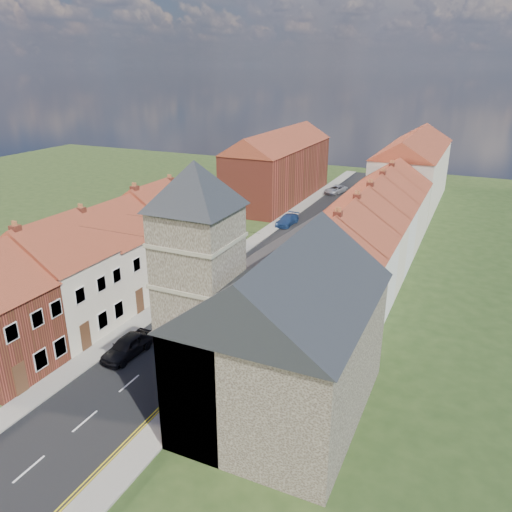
% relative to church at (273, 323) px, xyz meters
% --- Properties ---
extents(ground, '(160.00, 160.00, 0.00)m').
position_rel_church_xyz_m(ground, '(-9.36, -3.32, -5.88)').
color(ground, '#3C5022').
rests_on(ground, ground).
extents(road, '(7.00, 90.00, 0.02)m').
position_rel_church_xyz_m(road, '(-9.36, 26.68, -5.87)').
color(road, black).
rests_on(road, ground).
extents(pavement_left, '(1.80, 90.00, 0.12)m').
position_rel_church_xyz_m(pavement_left, '(-13.76, 26.68, -5.82)').
color(pavement_left, '#A4A095').
rests_on(pavement_left, ground).
extents(pavement_right, '(1.80, 90.00, 0.12)m').
position_rel_church_xyz_m(pavement_right, '(-4.96, 26.68, -5.82)').
color(pavement_right, '#A4A095').
rests_on(pavement_right, ground).
extents(church, '(11.25, 14.25, 15.20)m').
position_rel_church_xyz_m(church, '(0.00, 0.00, 0.00)').
color(church, '#3A3129').
rests_on(church, ground).
extents(cottage_r_tudor, '(8.30, 5.20, 9.00)m').
position_rel_church_xyz_m(cottage_r_tudor, '(-0.09, 9.37, -1.41)').
color(cottage_r_tudor, beige).
rests_on(cottage_r_tudor, ground).
extents(cottage_r_white_near, '(8.30, 6.00, 9.00)m').
position_rel_church_xyz_m(cottage_r_white_near, '(-0.06, 14.77, -1.40)').
color(cottage_r_white_near, white).
rests_on(cottage_r_white_near, ground).
extents(cottage_r_cream_mid, '(8.30, 5.20, 9.00)m').
position_rel_church_xyz_m(cottage_r_cream_mid, '(-0.06, 20.17, -1.40)').
color(cottage_r_cream_mid, beige).
rests_on(cottage_r_cream_mid, ground).
extents(cottage_r_pink, '(8.30, 6.00, 9.00)m').
position_rel_church_xyz_m(cottage_r_pink, '(-0.06, 25.57, -1.40)').
color(cottage_r_pink, white).
rests_on(cottage_r_pink, ground).
extents(cottage_r_white_far, '(8.30, 5.20, 9.00)m').
position_rel_church_xyz_m(cottage_r_white_far, '(-0.06, 30.97, -1.40)').
color(cottage_r_white_far, beige).
rests_on(cottage_r_white_far, ground).
extents(cottage_r_cream_far, '(8.30, 6.00, 9.00)m').
position_rel_church_xyz_m(cottage_r_cream_far, '(-0.06, 36.37, -1.40)').
color(cottage_r_cream_far, beige).
rests_on(cottage_r_cream_far, ground).
extents(cottage_l_cream, '(8.30, 6.30, 9.10)m').
position_rel_church_xyz_m(cottage_l_cream, '(-18.66, 2.22, -1.35)').
color(cottage_l_cream, beige).
rests_on(cottage_l_cream, ground).
extents(cottage_l_white, '(8.30, 6.90, 8.80)m').
position_rel_church_xyz_m(cottage_l_white, '(-18.66, 8.62, -1.51)').
color(cottage_l_white, beige).
rests_on(cottage_l_white, ground).
extents(cottage_l_brick_mid, '(8.30, 5.70, 9.10)m').
position_rel_church_xyz_m(cottage_l_brick_mid, '(-18.66, 14.72, -1.35)').
color(cottage_l_brick_mid, brown).
rests_on(cottage_l_brick_mid, ground).
extents(cottage_l_pink, '(8.30, 6.30, 8.80)m').
position_rel_church_xyz_m(cottage_l_pink, '(-18.66, 20.52, -1.51)').
color(cottage_l_pink, beige).
rests_on(cottage_l_pink, ground).
extents(block_right_far, '(8.30, 24.20, 10.50)m').
position_rel_church_xyz_m(block_right_far, '(-0.06, 51.68, -0.58)').
color(block_right_far, beige).
rests_on(block_right_far, ground).
extents(block_left_far, '(8.30, 24.20, 10.50)m').
position_rel_church_xyz_m(block_left_far, '(-18.66, 46.68, -0.58)').
color(block_left_far, brown).
rests_on(block_left_far, ground).
extents(lamppost, '(0.88, 0.15, 6.00)m').
position_rel_church_xyz_m(lamppost, '(-13.17, 16.68, -2.34)').
color(lamppost, black).
rests_on(lamppost, pavement_left).
extents(car_near, '(1.92, 4.36, 1.46)m').
position_rel_church_xyz_m(car_near, '(-11.55, 1.39, -5.15)').
color(car_near, black).
rests_on(car_near, ground).
extents(car_mid, '(2.38, 4.51, 1.41)m').
position_rel_church_xyz_m(car_mid, '(-12.56, 13.48, -5.17)').
color(car_mid, '#B1B4B9').
rests_on(car_mid, ground).
extents(car_far, '(2.05, 4.48, 1.27)m').
position_rel_church_xyz_m(car_far, '(-12.56, 34.69, -5.24)').
color(car_far, navy).
rests_on(car_far, ground).
extents(car_distant, '(3.38, 4.98, 1.27)m').
position_rel_church_xyz_m(car_distant, '(-11.65, 53.54, -5.24)').
color(car_distant, silver).
rests_on(car_distant, ground).
extents(pedestrian_right, '(0.87, 0.72, 1.65)m').
position_rel_church_xyz_m(pedestrian_right, '(-5.02, 13.12, -4.93)').
color(pedestrian_right, '#2B2723').
rests_on(pedestrian_right, pavement_right).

